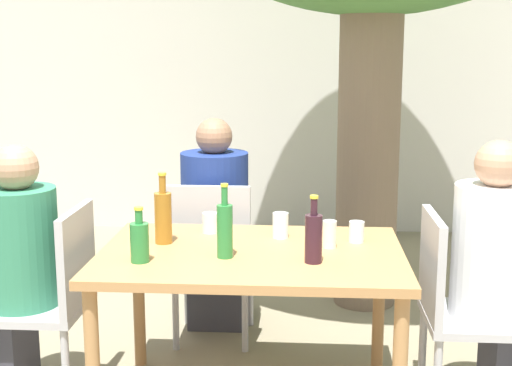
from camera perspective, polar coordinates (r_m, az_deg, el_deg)
cafe_building_wall at (r=6.32m, az=1.87°, el=8.73°), size 10.00×0.08×2.80m
dining_table_front at (r=3.20m, az=-0.37°, el=-6.88°), size 1.35×0.93×0.75m
patio_chair_0 at (r=3.43m, az=-15.82°, el=-8.46°), size 0.44×0.44×0.92m
patio_chair_1 at (r=3.31m, az=15.71°, el=-9.19°), size 0.44×0.44×0.92m
patio_chair_2 at (r=3.93m, az=-3.54°, el=-5.56°), size 0.44×0.44×0.92m
person_seated_0 at (r=3.51m, az=-19.49°, el=-7.95°), size 0.57×0.34×1.21m
person_seated_1 at (r=3.35m, az=19.66°, el=-8.49°), size 0.58×0.36×1.25m
person_seated_2 at (r=4.14m, az=-3.14°, el=-4.11°), size 0.38×0.59×1.25m
wine_bottle_0 at (r=2.99m, az=4.63°, el=-4.31°), size 0.07×0.07×0.29m
green_bottle_1 at (r=3.05m, az=-2.51°, el=-3.70°), size 0.07×0.07×0.32m
amber_bottle_2 at (r=3.30m, az=-7.44°, el=-2.63°), size 0.08×0.08×0.33m
green_bottle_3 at (r=3.04m, az=-9.30°, el=-4.59°), size 0.08×0.08×0.24m
drinking_glass_0 at (r=3.34m, az=8.05°, el=-3.89°), size 0.07×0.07×0.10m
drinking_glass_1 at (r=3.48m, az=-3.65°, el=-3.19°), size 0.08×0.08×0.10m
drinking_glass_2 at (r=3.38m, az=1.97°, el=-3.40°), size 0.08×0.08×0.12m
drinking_glass_3 at (r=3.23m, az=5.91°, el=-4.09°), size 0.06×0.06×0.12m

